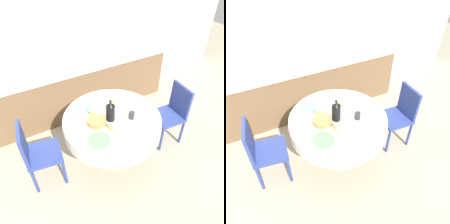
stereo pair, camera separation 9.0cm
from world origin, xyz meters
The scene contains 16 objects.
ground_plane centered at (0.00, 0.00, 0.00)m, with size 12.00×12.00×0.00m, color #9E937F.
wall_back centered at (0.00, 1.60, 1.30)m, with size 7.00×0.05×2.60m.
kitchen_counter centered at (0.00, 1.26, 0.44)m, with size 3.24×0.64×0.88m.
dining_table centered at (0.00, 0.00, 0.63)m, with size 1.20×1.20×0.76m.
chair_left centered at (0.93, -0.07, 0.51)m, with size 0.43×0.43×0.90m.
chair_right centered at (-0.93, 0.14, 0.51)m, with size 0.46×0.46×0.90m.
plate_near_left centered at (-0.31, -0.27, 0.76)m, with size 0.25×0.25×0.01m, color #5BA85B.
cup_near_left centered at (-0.11, -0.21, 0.80)m, with size 0.07×0.07×0.09m, color #DBB766.
plate_near_right centered at (0.24, -0.33, 0.76)m, with size 0.25×0.25×0.01m, color white.
cup_near_right centered at (0.19, -0.13, 0.80)m, with size 0.07×0.07×0.09m, color #28282D.
plate_far_left centered at (-0.24, 0.33, 0.76)m, with size 0.25×0.25×0.01m, color #60BCB7.
cup_far_left centered at (-0.19, 0.14, 0.80)m, with size 0.07×0.07×0.09m, color #DBB766.
plate_far_right centered at (0.35, 0.21, 0.76)m, with size 0.25×0.25×0.01m, color white.
cup_far_right centered at (0.14, 0.19, 0.80)m, with size 0.07×0.07×0.09m, color #DBB766.
coffee_carafe centered at (-0.04, -0.03, 0.88)m, with size 0.11×0.11×0.29m.
bread_basket centered at (-0.21, -0.01, 0.79)m, with size 0.22×0.22×0.06m, color olive.
Camera 1 is at (-0.97, -1.71, 2.50)m, focal length 35.00 mm.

